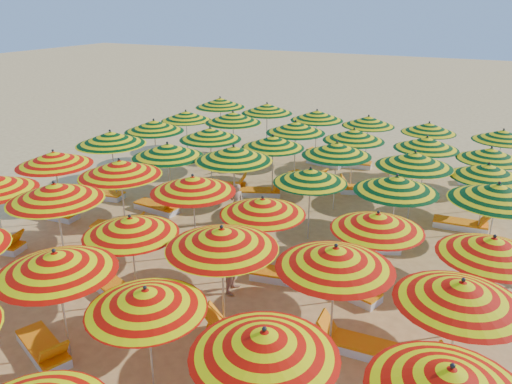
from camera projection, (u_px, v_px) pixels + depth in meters
ground at (249, 245)px, 15.43m from camera, size 120.00×120.00×0.00m
umbrella_8 at (56, 262)px, 9.85m from camera, size 3.08×3.08×2.54m
umbrella_9 at (146, 299)px, 8.94m from camera, size 2.70×2.70×2.35m
umbrella_10 at (264, 343)px, 7.59m from camera, size 2.46×2.46×2.50m
umbrella_11 at (450, 381)px, 6.87m from camera, size 2.35×2.35×2.47m
umbrella_13 at (55, 192)px, 13.15m from camera, size 2.69×2.69×2.68m
umbrella_14 at (130, 226)px, 11.73m from camera, size 2.40×2.40×2.41m
umbrella_15 at (222, 238)px, 10.69m from camera, size 3.05×3.05×2.63m
umbrella_16 at (335, 257)px, 9.99m from camera, size 2.67×2.67×2.57m
umbrella_17 at (461, 292)px, 8.89m from camera, size 3.00×3.00×2.51m
umbrella_18 at (54, 158)px, 16.23m from camera, size 2.81×2.81×2.59m
umbrella_19 at (120, 168)px, 15.08m from camera, size 3.08×3.08×2.67m
umbrella_20 at (193, 184)px, 14.00m from camera, size 3.21×3.21×2.57m
umbrella_21 at (263, 206)px, 12.90m from camera, size 2.95×2.95×2.39m
umbrella_22 at (378, 222)px, 11.98m from camera, size 2.47×2.47×2.40m
umbrella_23 at (493, 247)px, 10.64m from camera, size 2.76×2.76×2.46m
umbrella_24 at (111, 138)px, 18.23m from camera, size 2.88×2.88×2.71m
umbrella_25 at (168, 150)px, 17.03m from camera, size 3.00×3.00×2.61m
umbrella_26 at (234, 154)px, 16.35m from camera, size 2.69×2.69×2.72m
umbrella_27 at (310, 176)px, 15.10m from camera, size 2.74×2.74×2.41m
umbrella_28 at (396, 184)px, 14.10m from camera, size 2.99×2.99×2.54m
umbrella_29 at (498, 193)px, 13.16m from camera, size 2.77×2.77×2.66m
umbrella_30 at (154, 126)px, 20.48m from camera, size 2.86×2.86×2.59m
umbrella_31 at (210, 134)px, 19.34m from camera, size 2.49×2.49×2.57m
umbrella_32 at (273, 142)px, 18.45m from camera, size 3.07×3.07×2.49m
umbrella_33 at (337, 149)px, 17.28m from camera, size 2.68×2.68×2.58m
umbrella_34 at (415, 160)px, 16.00m from camera, size 2.76×2.76×2.62m
umbrella_35 at (488, 171)px, 15.52m from camera, size 2.76×2.76×2.42m
umbrella_36 at (186, 116)px, 22.92m from camera, size 2.91×2.91×2.43m
umbrella_37 at (233, 117)px, 21.75m from camera, size 3.06×3.06×2.64m
umbrella_38 at (296, 127)px, 20.29m from camera, size 2.73×2.73×2.57m
umbrella_39 at (354, 135)px, 19.27m from camera, size 2.49×2.49×2.53m
umbrella_40 at (427, 143)px, 18.29m from camera, size 2.82×2.82×2.50m
umbrella_41 at (491, 154)px, 17.26m from camera, size 2.97×2.97×2.40m
umbrella_42 at (220, 103)px, 24.84m from camera, size 2.94×2.94×2.66m
umbrella_43 at (267, 108)px, 23.71m from camera, size 3.22×3.22×2.60m
umbrella_44 at (317, 115)px, 22.55m from camera, size 3.10×3.10×2.54m
umbrella_45 at (368, 121)px, 21.86m from camera, size 2.76×2.76×2.44m
umbrella_46 at (429, 128)px, 20.87m from camera, size 3.00×3.00×2.39m
umbrella_47 at (503, 135)px, 19.57m from camera, size 2.35×2.35×2.43m
lounger_7 at (44, 349)px, 10.61m from camera, size 1.82×1.18×0.69m
lounger_11 at (88, 267)px, 13.86m from camera, size 1.83×1.16×0.69m
lounger_12 at (121, 293)px, 12.61m from camera, size 1.83×1.13×0.69m
lounger_13 at (243, 330)px, 11.22m from camera, size 1.83×1.14×0.69m
lounger_14 at (356, 344)px, 10.74m from camera, size 1.76×0.65×0.69m
lounger_16 at (56, 214)px, 17.34m from camera, size 1.77×0.70×0.69m
lounger_17 at (119, 228)px, 16.27m from camera, size 1.82×1.00×0.69m
lounger_18 at (284, 275)px, 13.44m from camera, size 1.80×0.85×0.69m
lounger_19 at (347, 288)px, 12.83m from camera, size 1.83×1.08×0.69m
lounger_20 at (101, 194)px, 19.13m from camera, size 1.79×0.78×0.69m
lounger_21 at (158, 207)px, 17.90m from camera, size 1.78×0.75×0.69m
lounger_22 at (253, 217)px, 17.10m from camera, size 1.82×1.21×0.69m
lounger_23 at (373, 246)px, 15.07m from camera, size 1.82×1.23×0.69m
lounger_24 at (508, 270)px, 13.73m from camera, size 1.82×1.19×0.69m
lounger_25 at (226, 186)px, 19.90m from camera, size 1.82×1.21×0.69m
lounger_26 at (260, 192)px, 19.34m from camera, size 1.82×1.19×0.69m
lounger_27 at (462, 224)px, 16.53m from camera, size 1.76×0.68×0.69m
lounger_28 at (222, 164)px, 22.57m from camera, size 1.83×1.14×0.69m
lounger_29 at (308, 178)px, 20.88m from camera, size 1.83×1.15×0.69m
lounger_30 at (361, 189)px, 19.62m from camera, size 1.83×1.15×0.69m
lounger_31 at (258, 150)px, 24.72m from camera, size 1.82×1.18×0.69m
lounger_32 at (324, 162)px, 22.96m from camera, size 1.81×0.90×0.69m
lounger_33 at (351, 163)px, 22.71m from camera, size 1.80×0.84×0.69m
lounger_34 at (408, 172)px, 21.59m from camera, size 1.83×1.08×0.69m
lounger_35 at (481, 181)px, 20.50m from camera, size 1.82×0.93×0.69m
beachgoer_a at (237, 203)px, 16.85m from camera, size 0.56×0.60×1.38m
beachgoer_b at (235, 266)px, 12.80m from camera, size 0.61×0.74×1.42m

